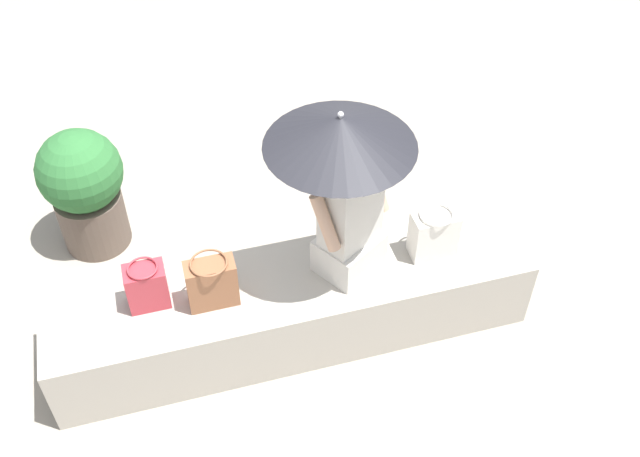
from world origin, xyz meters
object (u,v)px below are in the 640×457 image
Objects in this scene: parasol at (340,132)px; person_seated at (350,216)px; shoulder_bag_spare at (434,234)px; planter_near at (84,187)px; handbag_black at (212,283)px; tote_bag_canvas at (147,286)px.

person_seated is at bearing -22.11° from parasol.
planter_near is at bearing 149.50° from shoulder_bag_spare.
handbag_black is 1.28m from shoulder_bag_spare.
shoulder_bag_spare is at bearing -2.14° from tote_bag_canvas.
person_seated is 2.88× the size of handbag_black.
shoulder_bag_spare is (0.55, -0.05, -0.79)m from parasol.
planter_near is at bearing 105.61° from tote_bag_canvas.
handbag_black is at bearing -176.02° from person_seated.
tote_bag_canvas is at bearing 165.70° from handbag_black.
parasol is 1.07m from handbag_black.
shoulder_bag_spare is 2.22m from planter_near.
shoulder_bag_spare is at bearing -30.50° from planter_near.
shoulder_bag_spare is at bearing 1.13° from handbag_black.
person_seated is 1.83m from planter_near.
handbag_black is 1.10× the size of tote_bag_canvas.
shoulder_bag_spare is (1.28, 0.03, -0.00)m from handbag_black.
person_seated is at bearing 176.60° from shoulder_bag_spare.
handbag_black is (-0.78, -0.05, -0.23)m from person_seated.
tote_bag_canvas is at bearing 179.64° from parasol.
person_seated is 0.56m from parasol.
parasol reaches higher than tote_bag_canvas.
tote_bag_canvas is at bearing 178.41° from person_seated.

